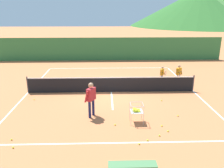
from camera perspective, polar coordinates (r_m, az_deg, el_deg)
The scene contains 25 objects.
ground_plane at distance 14.64m, azimuth -0.17°, elevation -1.97°, with size 120.00×120.00×0.00m, color #C67042.
line_baseline_near at distance 9.33m, azimuth 0.88°, elevation -14.27°, with size 10.44×0.08×0.01m, color white.
line_baseline_far at distance 20.66m, azimuth -0.66°, elevation 3.94°, with size 10.44×0.08×0.01m, color white.
line_sideline_west at distance 15.42m, azimuth -19.97°, elevation -2.04°, with size 0.08×12.16×0.01m, color white.
line_sideline_east at distance 15.67m, azimuth 19.29°, elevation -1.65°, with size 0.08×12.16×0.01m, color white.
line_service_center at distance 14.64m, azimuth -0.17°, elevation -1.96°, with size 0.08×5.51×0.01m, color white.
tennis_net at distance 14.48m, azimuth -0.17°, elevation -0.11°, with size 10.44×0.08×1.05m.
instructor at distance 11.06m, azimuth -5.18°, elevation -3.07°, with size 0.55×0.85×1.71m.
student_0 at distance 16.64m, azimuth 12.25°, elevation 2.64°, with size 0.40×0.67×1.19m.
student_1 at distance 16.70m, azimuth 16.11°, elevation 2.73°, with size 0.52×0.68×1.35m.
ball_cart at distance 10.66m, azimuth 5.98°, elevation -6.45°, with size 0.58×0.58×0.90m.
tennis_ball_0 at distance 9.53m, azimuth 8.77°, elevation -13.51°, with size 0.07×0.07×0.07m, color yellow.
tennis_ball_1 at distance 9.74m, azimuth -23.15°, elevation -14.16°, with size 0.07×0.07×0.07m, color yellow.
tennis_ball_2 at distance 10.29m, azimuth -23.47°, elevation -12.41°, with size 0.07×0.07×0.07m, color yellow.
tennis_ball_3 at distance 9.27m, azimuth 6.71°, elevation -14.40°, with size 0.07×0.07×0.07m, color yellow.
tennis_ball_4 at distance 10.56m, azimuth 0.76°, elevation -9.97°, with size 0.07×0.07×0.07m, color yellow.
tennis_ball_5 at distance 9.94m, azimuth 11.59°, elevation -12.29°, with size 0.07×0.07×0.07m, color yellow.
tennis_ball_6 at distance 10.34m, azimuth 13.60°, elevation -11.17°, with size 0.07×0.07×0.07m, color yellow.
tennis_ball_7 at distance 14.08m, azimuth -18.59°, elevation -3.63°, with size 0.07×0.07×0.07m, color yellow.
tennis_ball_8 at distance 13.51m, azimuth 12.11°, elevation -3.97°, with size 0.07×0.07×0.07m, color yellow.
tennis_ball_9 at distance 11.83m, azimuth 15.89°, elevation -7.50°, with size 0.07×0.07×0.07m, color yellow.
tennis_ball_10 at distance 10.71m, azimuth 12.16°, elevation -10.00°, with size 0.07×0.07×0.07m, color yellow.
windscreen_fence at distance 23.74m, azimuth -0.84°, elevation 8.59°, with size 22.97×0.08×2.31m, color #33753D.
hill_0 at distance 81.87m, azimuth 24.26°, elevation 16.88°, with size 37.29×37.29×11.48m, color #427A38.
hill_1 at distance 81.28m, azimuth 20.87°, elevation 17.24°, with size 43.42×43.42×11.39m, color #2D6628.
Camera 1 is at (-0.38, -13.77, 4.96)m, focal length 37.19 mm.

